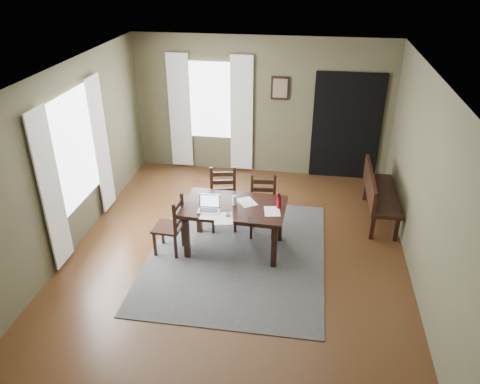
% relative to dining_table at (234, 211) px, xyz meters
% --- Properties ---
extents(ground, '(5.00, 6.00, 0.01)m').
position_rel_dining_table_xyz_m(ground, '(0.06, -0.14, -0.67)').
color(ground, '#492C16').
extents(room_shell, '(5.02, 6.02, 2.71)m').
position_rel_dining_table_xyz_m(room_shell, '(0.06, -0.14, 1.14)').
color(room_shell, brown).
rests_on(room_shell, ground).
extents(rug, '(2.60, 3.20, 0.01)m').
position_rel_dining_table_xyz_m(rug, '(0.06, -0.14, -0.66)').
color(rug, '#3D3D3D').
rests_on(rug, ground).
extents(dining_table, '(1.52, 0.94, 0.75)m').
position_rel_dining_table_xyz_m(dining_table, '(0.00, 0.00, 0.00)').
color(dining_table, black).
rests_on(dining_table, rug).
extents(chair_end, '(0.43, 0.42, 0.92)m').
position_rel_dining_table_xyz_m(chair_end, '(-0.91, -0.23, -0.21)').
color(chair_end, black).
rests_on(chair_end, rug).
extents(chair_back_left, '(0.52, 0.52, 0.99)m').
position_rel_dining_table_xyz_m(chair_back_left, '(-0.28, 0.63, -0.18)').
color(chair_back_left, black).
rests_on(chair_back_left, rug).
extents(chair_back_right, '(0.45, 0.45, 0.95)m').
position_rel_dining_table_xyz_m(chair_back_right, '(0.37, 0.52, -0.20)').
color(chair_back_right, black).
rests_on(chair_back_right, rug).
extents(bench, '(0.49, 1.52, 0.86)m').
position_rel_dining_table_xyz_m(bench, '(2.20, 1.25, -0.15)').
color(bench, black).
rests_on(bench, ground).
extents(laptop, '(0.32, 0.26, 0.21)m').
position_rel_dining_table_xyz_m(laptop, '(-0.34, -0.17, 0.15)').
color(laptop, '#B7B7BC').
rests_on(laptop, dining_table).
extents(computer_mouse, '(0.05, 0.09, 0.03)m').
position_rel_dining_table_xyz_m(computer_mouse, '(-0.04, -0.30, 0.11)').
color(computer_mouse, '#3F3F42').
rests_on(computer_mouse, dining_table).
extents(tv_remote, '(0.10, 0.19, 0.02)m').
position_rel_dining_table_xyz_m(tv_remote, '(0.29, -0.41, 0.10)').
color(tv_remote, black).
rests_on(tv_remote, dining_table).
extents(drinking_glass, '(0.09, 0.09, 0.15)m').
position_rel_dining_table_xyz_m(drinking_glass, '(-0.00, 0.02, 0.17)').
color(drinking_glass, silver).
rests_on(drinking_glass, dining_table).
extents(water_bottle, '(0.09, 0.09, 0.23)m').
position_rel_dining_table_xyz_m(water_bottle, '(0.65, 0.03, 0.20)').
color(water_bottle, '#A60C28').
rests_on(water_bottle, dining_table).
extents(paper_a, '(0.25, 0.33, 0.00)m').
position_rel_dining_table_xyz_m(paper_a, '(-0.30, -0.30, 0.09)').
color(paper_a, white).
rests_on(paper_a, dining_table).
extents(paper_c, '(0.35, 0.37, 0.00)m').
position_rel_dining_table_xyz_m(paper_c, '(0.17, 0.12, 0.09)').
color(paper_c, white).
rests_on(paper_c, dining_table).
extents(paper_d, '(0.27, 0.32, 0.00)m').
position_rel_dining_table_xyz_m(paper_d, '(0.56, -0.09, 0.09)').
color(paper_d, white).
rests_on(paper_d, dining_table).
extents(paper_e, '(0.32, 0.38, 0.00)m').
position_rel_dining_table_xyz_m(paper_e, '(-0.09, -0.39, 0.09)').
color(paper_e, white).
rests_on(paper_e, dining_table).
extents(window_left, '(0.01, 1.30, 1.70)m').
position_rel_dining_table_xyz_m(window_left, '(-2.41, 0.06, 0.79)').
color(window_left, white).
rests_on(window_left, ground).
extents(window_back, '(1.00, 0.01, 1.50)m').
position_rel_dining_table_xyz_m(window_back, '(-0.94, 2.83, 0.79)').
color(window_back, white).
rests_on(window_back, ground).
extents(curtain_left_near, '(0.03, 0.48, 2.30)m').
position_rel_dining_table_xyz_m(curtain_left_near, '(-2.38, -0.76, 0.54)').
color(curtain_left_near, silver).
rests_on(curtain_left_near, ground).
extents(curtain_left_far, '(0.03, 0.48, 2.30)m').
position_rel_dining_table_xyz_m(curtain_left_far, '(-2.38, 0.88, 0.54)').
color(curtain_left_far, silver).
rests_on(curtain_left_far, ground).
extents(curtain_back_left, '(0.44, 0.03, 2.30)m').
position_rel_dining_table_xyz_m(curtain_back_left, '(-1.56, 2.80, 0.54)').
color(curtain_back_left, silver).
rests_on(curtain_back_left, ground).
extents(curtain_back_right, '(0.44, 0.03, 2.30)m').
position_rel_dining_table_xyz_m(curtain_back_right, '(-0.32, 2.80, 0.54)').
color(curtain_back_right, silver).
rests_on(curtain_back_right, ground).
extents(framed_picture, '(0.34, 0.03, 0.44)m').
position_rel_dining_table_xyz_m(framed_picture, '(0.41, 2.82, 1.09)').
color(framed_picture, black).
rests_on(framed_picture, ground).
extents(doorway_back, '(1.30, 0.03, 2.10)m').
position_rel_dining_table_xyz_m(doorway_back, '(1.71, 2.83, 0.39)').
color(doorway_back, black).
rests_on(doorway_back, ground).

